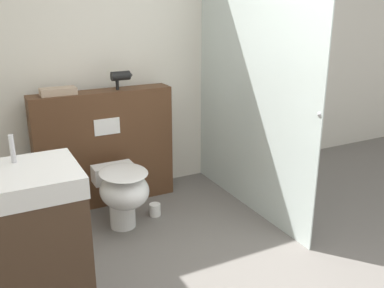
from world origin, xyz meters
TOP-DOWN VIEW (x-y plane):
  - wall_back at (0.00, 2.19)m, footprint 8.00×0.06m
  - partition_panel at (-0.48, 1.96)m, footprint 1.21×0.23m
  - shower_glass at (0.60, 1.31)m, footprint 0.04×1.68m
  - toilet at (-0.51, 1.41)m, footprint 0.38×0.58m
  - sink_vanity at (-1.31, 0.44)m, footprint 0.55×0.46m
  - hair_drier at (-0.30, 1.93)m, footprint 0.19×0.08m
  - folded_towel at (-0.83, 1.95)m, footprint 0.28×0.14m
  - spare_toilet_roll at (-0.21, 1.49)m, footprint 0.10×0.10m

SIDE VIEW (x-z plane):
  - spare_toilet_roll at x=-0.21m, z-range 0.00..0.11m
  - toilet at x=-0.51m, z-range 0.07..0.58m
  - sink_vanity at x=-1.31m, z-range -0.07..1.06m
  - partition_panel at x=-0.48m, z-range 0.00..1.02m
  - folded_towel at x=-0.83m, z-range 1.02..1.08m
  - shower_glass at x=0.60m, z-range 0.00..2.13m
  - hair_drier at x=-0.30m, z-range 1.06..1.21m
  - wall_back at x=0.00m, z-range 0.00..2.50m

